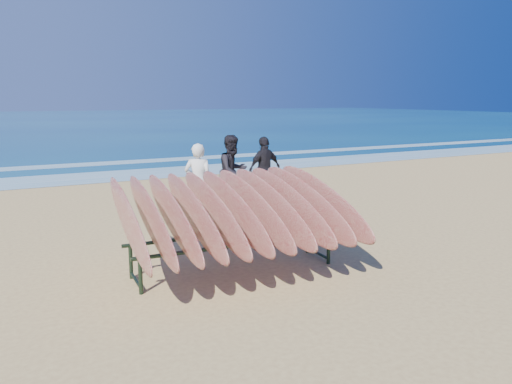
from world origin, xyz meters
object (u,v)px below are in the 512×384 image
at_px(person_white, 198,182).
at_px(person_dark_a, 233,171).
at_px(surfboard_rack, 234,210).
at_px(person_dark_b, 265,169).

bearing_deg(person_white, person_dark_a, -113.17).
xyz_separation_m(surfboard_rack, person_dark_b, (2.92, 4.40, -0.13)).
bearing_deg(person_white, surfboard_rack, 109.02).
distance_m(surfboard_rack, person_dark_b, 5.29).
relative_size(person_dark_a, person_dark_b, 1.05).
distance_m(person_white, person_dark_a, 1.50).
distance_m(person_white, person_dark_b, 2.48).
bearing_deg(person_dark_b, person_dark_a, 3.59).
height_order(surfboard_rack, person_dark_b, person_dark_b).
bearing_deg(person_white, person_dark_b, -122.08).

